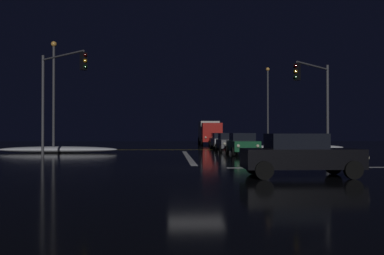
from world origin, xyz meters
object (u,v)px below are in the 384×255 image
Objects in this scene: box_truck at (209,132)px; traffic_signal_ne at (315,91)px; sedan_black_crossing at (300,155)px; streetlamp_right_far at (268,101)px; streetlamp_left_near at (54,88)px; sedan_gray at (229,142)px; sedan_red at (219,140)px; sedan_green at (243,144)px; traffic_signal_nw at (59,84)px; sedan_white at (222,141)px.

box_truck is 28.07m from traffic_signal_ne.
sedan_black_crossing is 0.46× the size of streetlamp_right_far.
box_truck is 25.68m from streetlamp_left_near.
streetlamp_left_near is (-14.17, -1.74, 4.30)m from sedan_gray.
traffic_signal_ne is (4.10, -20.21, 3.54)m from sedan_red.
sedan_green is 24.99m from box_truck.
traffic_signal_nw reaches higher than traffic_signal_ne.
streetlamp_left_near reaches higher than sedan_white.
sedan_gray is 16.37m from streetlamp_right_far.
sedan_red is (0.30, 17.61, 0.00)m from sedan_green.
traffic_signal_ne is (16.68, 0.08, -0.35)m from traffic_signal_nw.
box_truck is at bearing 89.50° from sedan_black_crossing.
sedan_gray is at bearing -90.31° from box_truck.
sedan_green is at bearing -107.84° from streetlamp_right_far.
traffic_signal_nw is at bearing -167.67° from sedan_green.
traffic_signal_ne is 19.88m from streetlamp_left_near.
sedan_gray is 0.69× the size of traffic_signal_ne.
sedan_gray is 20.64m from sedan_black_crossing.
streetlamp_right_far is at bearing 37.60° from streetlamp_left_near.
traffic_signal_ne is at bearing -78.53° from sedan_red.
sedan_green is at bearing -90.97° from sedan_red.
traffic_signal_ne is at bearing -72.60° from sedan_white.
sedan_white is at bearing 107.40° from traffic_signal_ne.
traffic_signal_ne is (4.40, -2.60, 3.54)m from sedan_green.
sedan_red is 7.43m from box_truck.
streetlamp_right_far reaches higher than streetlamp_left_near.
streetlamp_right_far is at bearing 72.16° from sedan_green.
sedan_white is at bearing 28.82° from streetlamp_left_near.
sedan_green is 0.64× the size of traffic_signal_nw.
sedan_white and sedan_black_crossing have the same top height.
traffic_signal_ne is at bearing -60.86° from sedan_gray.
sedan_red is 0.52× the size of box_truck.
sedan_green is 14.99m from sedan_black_crossing.
sedan_red is 0.49× the size of streetlamp_left_near.
streetlamp_right_far is (6.61, 14.26, 4.58)m from sedan_gray.
sedan_white and sedan_red have the same top height.
streetlamp_right_far is at bearing 50.40° from traffic_signal_nw.
sedan_black_crossing is (-0.35, -26.74, 0.00)m from sedan_white.
streetlamp_right_far reaches higher than sedan_black_crossing.
sedan_green is 17.61m from sedan_red.
streetlamp_left_near is 0.94× the size of streetlamp_right_far.
traffic_signal_ne is (4.50, -14.36, 3.54)m from sedan_white.
traffic_signal_nw is at bearing -179.72° from traffic_signal_ne.
box_truck is 1.91× the size of sedan_black_crossing.
sedan_gray is 0.64× the size of traffic_signal_nw.
traffic_signal_ne is 0.67× the size of streetlamp_right_far.
sedan_white is at bearing -90.01° from box_truck.
traffic_signal_nw is 16.69m from traffic_signal_ne.
sedan_gray is at bearing -114.87° from streetlamp_right_far.
sedan_white is 1.00× the size of sedan_black_crossing.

